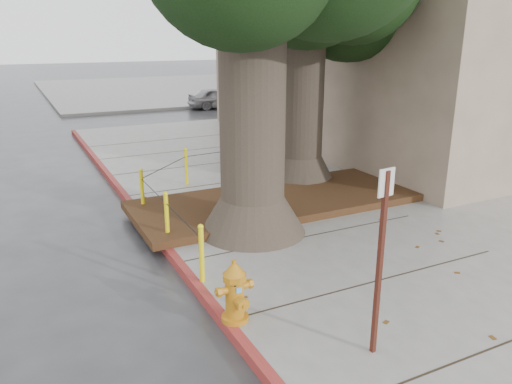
% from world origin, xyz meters
% --- Properties ---
extents(ground, '(140.00, 140.00, 0.00)m').
position_xyz_m(ground, '(0.00, 0.00, 0.00)').
color(ground, '#28282B').
rests_on(ground, ground).
extents(sidewalk_main, '(16.00, 26.00, 0.15)m').
position_xyz_m(sidewalk_main, '(6.00, 2.50, 0.07)').
color(sidewalk_main, slate).
rests_on(sidewalk_main, ground).
extents(sidewalk_far, '(16.00, 20.00, 0.15)m').
position_xyz_m(sidewalk_far, '(6.00, 30.00, 0.07)').
color(sidewalk_far, slate).
rests_on(sidewalk_far, ground).
extents(curb_red, '(0.14, 26.00, 0.16)m').
position_xyz_m(curb_red, '(-2.00, 2.50, 0.07)').
color(curb_red, maroon).
rests_on(curb_red, ground).
extents(planter_bed, '(6.40, 2.60, 0.16)m').
position_xyz_m(planter_bed, '(0.90, 3.90, 0.23)').
color(planter_bed, black).
rests_on(planter_bed, sidewalk_main).
extents(building_side_white, '(10.00, 10.00, 9.00)m').
position_xyz_m(building_side_white, '(16.00, 26.00, 4.50)').
color(building_side_white, silver).
rests_on(building_side_white, ground).
extents(building_side_grey, '(12.00, 14.00, 12.00)m').
position_xyz_m(building_side_grey, '(22.00, 32.00, 6.00)').
color(building_side_grey, slate).
rests_on(building_side_grey, ground).
extents(bollard_ring, '(3.79, 5.39, 0.95)m').
position_xyz_m(bollard_ring, '(-0.87, 4.38, 0.66)').
color(bollard_ring, yellow).
rests_on(bollard_ring, sidewalk_main).
extents(fire_hydrant, '(0.46, 0.41, 0.88)m').
position_xyz_m(fire_hydrant, '(-1.90, -0.03, 0.58)').
color(fire_hydrant, orange).
rests_on(fire_hydrant, sidewalk_main).
extents(signpost, '(0.23, 0.06, 2.28)m').
position_xyz_m(signpost, '(-0.70, -1.40, 1.44)').
color(signpost, '#471911').
rests_on(signpost, sidewalk_main).
extents(car_silver, '(3.31, 1.48, 1.10)m').
position_xyz_m(car_silver, '(5.97, 19.59, 0.55)').
color(car_silver, '#959499').
rests_on(car_silver, ground).
extents(car_red, '(3.40, 1.37, 1.10)m').
position_xyz_m(car_red, '(12.94, 19.25, 0.55)').
color(car_red, maroon).
rests_on(car_red, ground).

